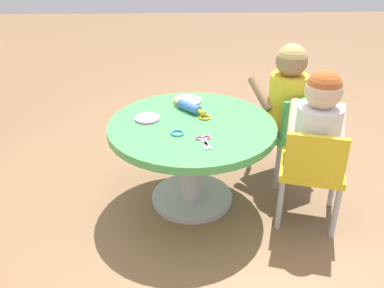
{
  "coord_description": "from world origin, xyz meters",
  "views": [
    {
      "loc": [
        -1.93,
        0.06,
        1.39
      ],
      "look_at": [
        0.0,
        0.0,
        0.35
      ],
      "focal_mm": 39.99,
      "sensor_mm": 36.0,
      "label": 1
    }
  ],
  "objects": [
    {
      "name": "cookie_cutter_0",
      "position": [
        0.06,
        -0.07,
        0.47
      ],
      "size": [
        0.06,
        0.06,
        0.01
      ],
      "primitive_type": "torus",
      "color": "orange",
      "rests_on": "craft_table"
    },
    {
      "name": "craft_scissors",
      "position": [
        -0.19,
        -0.05,
        0.47
      ],
      "size": [
        0.14,
        0.08,
        0.01
      ],
      "color": "silver",
      "rests_on": "craft_table"
    },
    {
      "name": "seated_child_right",
      "position": [
        0.27,
        -0.54,
        0.53
      ],
      "size": [
        0.43,
        0.39,
        0.51
      ],
      "color": "#3F4772",
      "rests_on": "ground"
    },
    {
      "name": "child_chair_left",
      "position": [
        -0.2,
        -0.57,
        0.31
      ],
      "size": [
        0.37,
        0.37,
        0.54
      ],
      "color": "#B7B7BC",
      "rests_on": "ground"
    },
    {
      "name": "cookie_cutter_1",
      "position": [
        -0.11,
        0.07,
        0.47
      ],
      "size": [
        0.07,
        0.07,
        0.01
      ],
      "primitive_type": "torus",
      "color": "#3F99D8",
      "rests_on": "craft_table"
    },
    {
      "name": "playdough_blob_0",
      "position": [
        0.06,
        0.23,
        0.47
      ],
      "size": [
        0.13,
        0.13,
        0.01
      ],
      "primitive_type": "cylinder",
      "color": "#CC99E5",
      "rests_on": "craft_table"
    },
    {
      "name": "seated_child_left",
      "position": [
        -0.16,
        -0.58,
        0.53
      ],
      "size": [
        0.41,
        0.35,
        0.51
      ],
      "color": "#3F4772",
      "rests_on": "ground"
    },
    {
      "name": "child_chair_right",
      "position": [
        0.24,
        -0.56,
        0.31
      ],
      "size": [
        0.4,
        0.4,
        0.54
      ],
      "color": "#B7B7BC",
      "rests_on": "ground"
    },
    {
      "name": "ground_plane",
      "position": [
        0.0,
        0.0,
        0.0
      ],
      "size": [
        10.0,
        10.0,
        0.0
      ],
      "primitive_type": "plane",
      "color": "olive"
    },
    {
      "name": "rolling_pin",
      "position": [
        0.15,
        0.01,
        0.49
      ],
      "size": [
        0.19,
        0.17,
        0.05
      ],
      "color": "#3F72CC",
      "rests_on": "craft_table"
    },
    {
      "name": "craft_table",
      "position": [
        0.0,
        0.0,
        0.35
      ],
      "size": [
        0.85,
        0.85,
        0.46
      ],
      "color": "silver",
      "rests_on": "ground"
    },
    {
      "name": "playdough_blob_1",
      "position": [
        0.28,
        0.02,
        0.47
      ],
      "size": [
        0.16,
        0.16,
        0.01
      ],
      "primitive_type": "cylinder",
      "color": "#CC99E5",
      "rests_on": "craft_table"
    }
  ]
}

